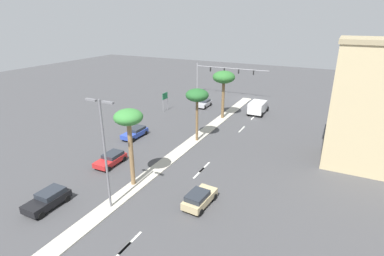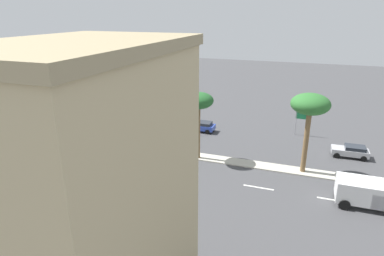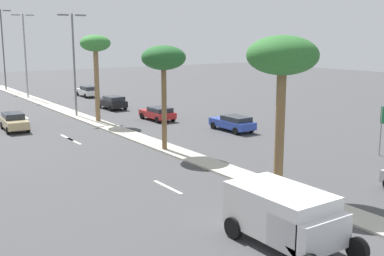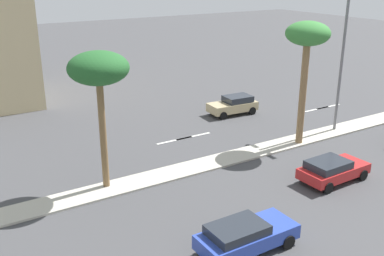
{
  "view_description": "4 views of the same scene",
  "coord_description": "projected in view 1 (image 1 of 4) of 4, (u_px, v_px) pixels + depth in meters",
  "views": [
    {
      "loc": [
        -17.41,
        61.02,
        16.58
      ],
      "look_at": [
        -1.91,
        30.21,
        3.71
      ],
      "focal_mm": 28.06,
      "sensor_mm": 36.0,
      "label": 1
    },
    {
      "loc": [
        -32.63,
        14.88,
        15.5
      ],
      "look_at": [
        0.12,
        26.6,
        3.32
      ],
      "focal_mm": 31.25,
      "sensor_mm": 36.0,
      "label": 2
    },
    {
      "loc": [
        -17.7,
        -3.05,
        8.15
      ],
      "look_at": [
        1.48,
        24.9,
        1.58
      ],
      "focal_mm": 44.57,
      "sensor_mm": 36.0,
      "label": 3
    },
    {
      "loc": [
        21.04,
        17.87,
        11.4
      ],
      "look_at": [
        -1.67,
        31.97,
        1.9
      ],
      "focal_mm": 42.36,
      "sensor_mm": 36.0,
      "label": 4
    }
  ],
  "objects": [
    {
      "name": "palm_tree_far",
      "position": [
        197.0,
        96.0,
        40.28
      ],
      "size": [
        3.13,
        3.13,
        7.4
      ],
      "color": "brown",
      "rests_on": "median_curb"
    },
    {
      "name": "lane_stripe_far",
      "position": [
        253.0,
        117.0,
        52.39
      ],
      "size": [
        0.2,
        2.8,
        0.01
      ],
      "primitive_type": "cube",
      "color": "silver",
      "rests_on": "ground"
    },
    {
      "name": "street_lamp_trailing",
      "position": [
        104.0,
        147.0,
        25.63
      ],
      "size": [
        2.9,
        0.24,
        10.2
      ],
      "color": "slate",
      "rests_on": "median_curb"
    },
    {
      "name": "sedan_red_front",
      "position": [
        111.0,
        159.0,
        35.54
      ],
      "size": [
        2.07,
        4.15,
        1.33
      ],
      "color": "red",
      "rests_on": "ground"
    },
    {
      "name": "lane_stripe_mid",
      "position": [
        264.0,
        106.0,
        58.89
      ],
      "size": [
        0.2,
        2.8,
        0.01
      ],
      "primitive_type": "cube",
      "color": "silver",
      "rests_on": "ground"
    },
    {
      "name": "lane_stripe_leading",
      "position": [
        130.0,
        243.0,
        23.4
      ],
      "size": [
        0.2,
        2.8,
        0.01
      ],
      "primitive_type": "cube",
      "color": "silver",
      "rests_on": "ground"
    },
    {
      "name": "palm_tree_outboard",
      "position": [
        224.0,
        78.0,
        49.55
      ],
      "size": [
        3.72,
        3.72,
        8.08
      ],
      "color": "brown",
      "rests_on": "median_curb"
    },
    {
      "name": "commercial_building",
      "position": [
        382.0,
        107.0,
        32.83
      ],
      "size": [
        10.52,
        6.86,
        14.48
      ],
      "color": "#C6B284",
      "rests_on": "ground"
    },
    {
      "name": "sedan_black_right",
      "position": [
        48.0,
        199.0,
        27.58
      ],
      "size": [
        2.08,
        4.13,
        1.5
      ],
      "color": "black",
      "rests_on": "ground"
    },
    {
      "name": "sedan_blue_mid",
      "position": [
        135.0,
        132.0,
        43.59
      ],
      "size": [
        1.94,
        4.42,
        1.37
      ],
      "color": "#2D47AD",
      "rests_on": "ground"
    },
    {
      "name": "lane_stripe_inboard",
      "position": [
        199.0,
        173.0,
        33.84
      ],
      "size": [
        0.2,
        2.8,
        0.01
      ],
      "primitive_type": "cube",
      "color": "silver",
      "rests_on": "ground"
    },
    {
      "name": "lane_stripe_trailing",
      "position": [
        242.0,
        129.0,
        46.91
      ],
      "size": [
        0.2,
        2.8,
        0.01
      ],
      "primitive_type": "cube",
      "color": "silver",
      "rests_on": "ground"
    },
    {
      "name": "box_truck",
      "position": [
        258.0,
        107.0,
        53.97
      ],
      "size": [
        2.76,
        5.31,
        2.24
      ],
      "color": "silver",
      "rests_on": "ground"
    },
    {
      "name": "sedan_silver_far",
      "position": [
        204.0,
        103.0,
        58.22
      ],
      "size": [
        1.9,
        3.89,
        1.37
      ],
      "color": "#B2B2B7",
      "rests_on": "ground"
    },
    {
      "name": "ground_plane",
      "position": [
        177.0,
        154.0,
        38.43
      ],
      "size": [
        160.0,
        160.0,
        0.0
      ],
      "primitive_type": "plane",
      "color": "#424244"
    },
    {
      "name": "lane_stripe_center",
      "position": [
        204.0,
        167.0,
        35.11
      ],
      "size": [
        0.2,
        2.8,
        0.01
      ],
      "primitive_type": "cube",
      "color": "silver",
      "rests_on": "ground"
    },
    {
      "name": "palm_tree_inboard",
      "position": [
        129.0,
        121.0,
        29.0
      ],
      "size": [
        2.85,
        2.85,
        8.14
      ],
      "color": "olive",
      "rests_on": "median_curb"
    },
    {
      "name": "lane_stripe_near",
      "position": [
        119.0,
        254.0,
        22.27
      ],
      "size": [
        0.2,
        2.8,
        0.01
      ],
      "primitive_type": "cube",
      "color": "silver",
      "rests_on": "ground"
    },
    {
      "name": "median_curb",
      "position": [
        135.0,
        186.0,
        31.04
      ],
      "size": [
        1.8,
        79.19,
        0.12
      ],
      "primitive_type": "cube",
      "color": "#B7B2A3",
      "rests_on": "ground"
    },
    {
      "name": "directional_road_sign",
      "position": [
        165.0,
        98.0,
        55.26
      ],
      "size": [
        0.1,
        1.77,
        3.43
      ],
      "color": "gray",
      "rests_on": "ground"
    },
    {
      "name": "sedan_tan_leading",
      "position": [
        199.0,
        198.0,
        27.75
      ],
      "size": [
        2.12,
        4.11,
        1.5
      ],
      "color": "tan",
      "rests_on": "ground"
    },
    {
      "name": "traffic_signal_gantry",
      "position": [
        216.0,
        75.0,
        65.52
      ],
      "size": [
        16.3,
        0.53,
        6.84
      ],
      "color": "gray",
      "rests_on": "ground"
    }
  ]
}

